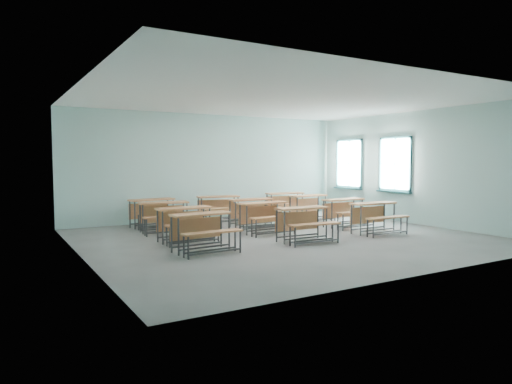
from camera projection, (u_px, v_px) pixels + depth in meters
room at (287, 169)px, 10.63m from camera, size 9.04×8.04×3.24m
desk_unit_r0c0 at (203, 226)px, 8.97m from camera, size 1.27×0.90×0.76m
desk_unit_r0c1 at (305, 219)px, 10.08m from camera, size 1.25×0.86×0.76m
desk_unit_r0c2 at (376, 213)px, 11.22m from camera, size 1.22×0.82×0.76m
desk_unit_r1c0 at (186, 219)px, 10.08m from camera, size 1.23×0.84×0.76m
desk_unit_r1c1 at (265, 213)px, 11.27m from camera, size 1.24×0.85×0.76m
desk_unit_r1c2 at (346, 208)px, 12.33m from camera, size 1.25×0.87×0.76m
desk_unit_r2c0 at (165, 212)px, 11.38m from camera, size 1.29×0.92×0.76m
desk_unit_r2c1 at (253, 208)px, 12.31m from camera, size 1.22×0.82×0.76m
desk_unit_r2c2 at (310, 203)px, 13.66m from camera, size 1.27×0.90×0.76m
desk_unit_r3c0 at (154, 208)px, 12.28m from camera, size 1.32×0.97×0.76m
desk_unit_r3c1 at (220, 205)px, 13.28m from camera, size 1.31×0.96×0.76m
desk_unit_r3c2 at (286, 201)px, 14.62m from camera, size 1.31×0.96×0.76m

